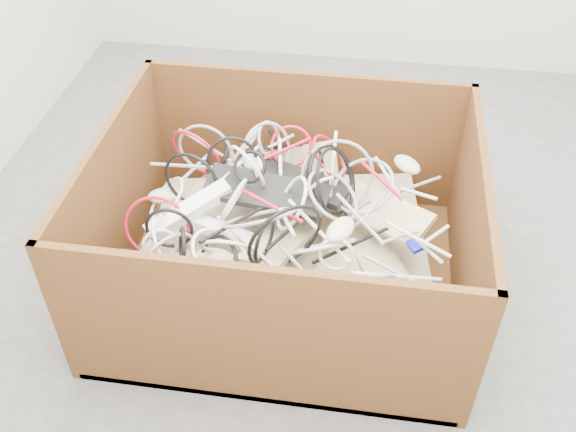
# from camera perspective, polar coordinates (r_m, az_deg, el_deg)

# --- Properties ---
(ground) EXTENTS (3.00, 3.00, 0.00)m
(ground) POSITION_cam_1_polar(r_m,az_deg,el_deg) (2.53, 4.31, -2.37)
(ground) COLOR #4A4A4C
(ground) RESTS_ON ground
(cardboard_box) EXTENTS (1.21, 1.01, 0.59)m
(cardboard_box) POSITION_cam_1_polar(r_m,az_deg,el_deg) (2.28, -0.49, -3.21)
(cardboard_box) COLOR #422F10
(cardboard_box) RESTS_ON ground
(keyboard_pile) EXTENTS (0.91, 0.82, 0.32)m
(keyboard_pile) POSITION_cam_1_polar(r_m,az_deg,el_deg) (2.20, 1.02, -0.69)
(keyboard_pile) COLOR #C6B78B
(keyboard_pile) RESTS_ON cardboard_box
(mice_scatter) EXTENTS (0.95, 0.86, 0.21)m
(mice_scatter) POSITION_cam_1_polar(r_m,az_deg,el_deg) (2.15, -0.92, 0.77)
(mice_scatter) COLOR beige
(mice_scatter) RESTS_ON keyboard_pile
(power_strip_left) EXTENTS (0.26, 0.23, 0.12)m
(power_strip_left) POSITION_cam_1_polar(r_m,az_deg,el_deg) (2.11, -8.65, 0.52)
(power_strip_left) COLOR white
(power_strip_left) RESTS_ON keyboard_pile
(power_strip_right) EXTENTS (0.26, 0.09, 0.08)m
(power_strip_right) POSITION_cam_1_polar(r_m,az_deg,el_deg) (2.12, -5.89, -1.28)
(power_strip_right) COLOR white
(power_strip_right) RESTS_ON keyboard_pile
(vga_plug) EXTENTS (0.06, 0.06, 0.03)m
(vga_plug) POSITION_cam_1_polar(r_m,az_deg,el_deg) (2.05, 11.04, -2.51)
(vga_plug) COLOR #0C1ABD
(vga_plug) RESTS_ON keyboard_pile
(cable_tangle) EXTENTS (1.08, 0.80, 0.44)m
(cable_tangle) POSITION_cam_1_polar(r_m,az_deg,el_deg) (2.11, -2.52, 1.46)
(cable_tangle) COLOR silver
(cable_tangle) RESTS_ON keyboard_pile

